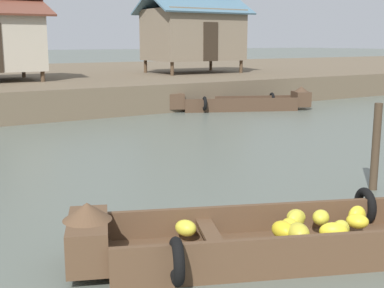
# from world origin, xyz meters

# --- Properties ---
(ground_plane) EXTENTS (300.00, 300.00, 0.00)m
(ground_plane) POSITION_xyz_m (0.00, 10.00, 0.00)
(ground_plane) COLOR #596056
(banana_boat) EXTENTS (5.17, 2.92, 0.81)m
(banana_boat) POSITION_xyz_m (1.06, 4.54, 0.27)
(banana_boat) COLOR brown
(banana_boat) RESTS_ON ground
(fishing_skiff_distant) EXTENTS (5.29, 2.98, 0.88)m
(fishing_skiff_distant) POSITION_xyz_m (8.84, 15.84, 0.30)
(fishing_skiff_distant) COLOR #473323
(fishing_skiff_distant) RESTS_ON ground
(stilt_house_right) EXTENTS (5.03, 3.58, 3.93)m
(stilt_house_right) POSITION_xyz_m (10.69, 22.16, 2.97)
(stilt_house_right) COLOR #4C3826
(stilt_house_right) RESTS_ON riverbank_strip
(mooring_post) EXTENTS (0.14, 0.14, 1.55)m
(mooring_post) POSITION_xyz_m (4.35, 5.91, 0.77)
(mooring_post) COLOR #423323
(mooring_post) RESTS_ON ground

